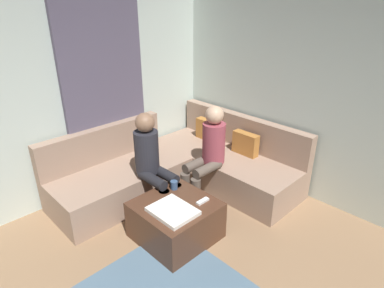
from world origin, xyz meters
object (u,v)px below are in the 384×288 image
game_remote (203,201)px  ottoman (176,220)px  person_on_couch_back (208,151)px  sectional_couch (182,167)px  person_on_couch_side (152,160)px  coffee_mug (174,185)px

game_remote → ottoman: bearing=-129.3°
ottoman → person_on_couch_back: (-0.29, 0.80, 0.45)m
sectional_couch → game_remote: 1.05m
person_on_couch_back → person_on_couch_side: same height
coffee_mug → game_remote: (0.40, 0.04, -0.04)m
coffee_mug → game_remote: 0.40m
game_remote → person_on_couch_side: person_on_couch_side is taller
ottoman → coffee_mug: coffee_mug is taller
ottoman → person_on_couch_side: size_ratio=0.63×
coffee_mug → game_remote: size_ratio=0.63×
sectional_couch → coffee_mug: bearing=-49.0°
sectional_couch → person_on_couch_side: bearing=-75.9°
ottoman → coffee_mug: (-0.22, 0.18, 0.26)m
ottoman → coffee_mug: 0.38m
coffee_mug → sectional_couch: bearing=131.0°
coffee_mug → person_on_couch_back: 0.65m
coffee_mug → person_on_couch_back: (-0.07, 0.62, 0.19)m
person_on_couch_back → sectional_couch: bearing=7.4°
ottoman → person_on_couch_back: size_ratio=0.63×
sectional_couch → person_on_couch_back: 0.57m
coffee_mug → person_on_couch_side: person_on_couch_side is taller
ottoman → person_on_couch_side: person_on_couch_side is taller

